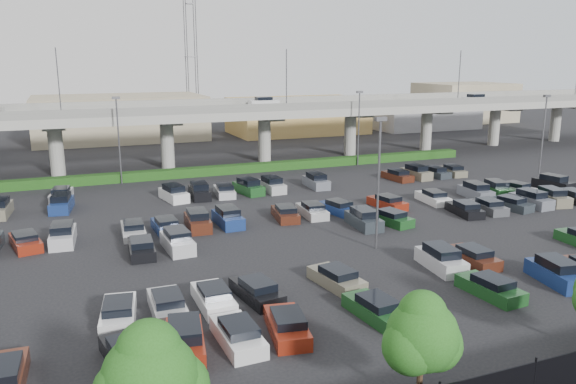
{
  "coord_description": "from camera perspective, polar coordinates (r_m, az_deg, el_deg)",
  "views": [
    {
      "loc": [
        -22.04,
        -44.2,
        14.45
      ],
      "look_at": [
        -2.35,
        4.64,
        2.0
      ],
      "focal_mm": 35.0,
      "sensor_mm": 36.0,
      "label": 1
    }
  ],
  "objects": [
    {
      "name": "distant_buildings",
      "position": [
        111.97,
        -3.99,
        7.78
      ],
      "size": [
        138.0,
        24.0,
        9.0
      ],
      "color": "gray",
      "rests_on": "ground"
    },
    {
      "name": "comm_tower",
      "position": [
        121.04,
        -9.81,
        13.66
      ],
      "size": [
        2.4,
        2.4,
        30.0
      ],
      "color": "#4A4A4F",
      "rests_on": "ground"
    },
    {
      "name": "parked_cars",
      "position": [
        48.59,
        5.86,
        -3.31
      ],
      "size": [
        62.98,
        41.67,
        1.67
      ],
      "color": "#756F5C",
      "rests_on": "ground"
    },
    {
      "name": "hedge",
      "position": [
        73.95,
        -4.22,
        2.43
      ],
      "size": [
        66.0,
        1.6,
        1.1
      ],
      "primitive_type": "cube",
      "color": "#153A11",
      "rests_on": "ground"
    },
    {
      "name": "ground",
      "position": [
        51.46,
        4.37,
        -3.04
      ],
      "size": [
        280.0,
        280.0,
        0.0
      ],
      "primitive_type": "plane",
      "color": "black"
    },
    {
      "name": "light_poles",
      "position": [
        50.23,
        -0.75,
        3.89
      ],
      "size": [
        66.9,
        48.38,
        10.3
      ],
      "color": "#4A4A4F",
      "rests_on": "ground"
    },
    {
      "name": "overpass",
      "position": [
        79.6,
        -6.03,
        7.84
      ],
      "size": [
        150.0,
        13.0,
        15.8
      ],
      "color": "gray",
      "rests_on": "ground"
    }
  ]
}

